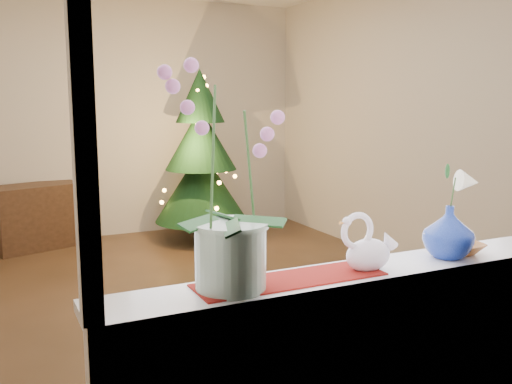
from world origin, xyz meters
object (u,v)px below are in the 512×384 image
blue_vase (449,228)px  paperweight (458,250)px  amber_dish (458,249)px  side_table (36,216)px  swan (369,243)px  orchid_pot (230,178)px  xmas_tree (201,156)px

blue_vase → paperweight: blue_vase is taller
amber_dish → side_table: size_ratio=0.18×
paperweight → amber_dish: (0.04, 0.04, -0.01)m
swan → amber_dish: 0.49m
swan → paperweight: (0.43, -0.02, -0.07)m
blue_vase → amber_dish: size_ratio=1.48×
orchid_pot → paperweight: orchid_pot is taller
orchid_pot → swan: size_ratio=3.03×
amber_dish → xmas_tree: xmas_tree is taller
side_table → xmas_tree: bearing=-32.3°
orchid_pot → blue_vase: orchid_pot is taller
orchid_pot → amber_dish: 1.08m
blue_vase → side_table: size_ratio=0.27×
xmas_tree → swan: bearing=-102.0°
orchid_pot → paperweight: bearing=-2.3°
blue_vase → paperweight: (0.04, -0.02, -0.09)m
blue_vase → xmas_tree: 4.25m
orchid_pot → amber_dish: orchid_pot is taller
amber_dish → xmas_tree: bearing=84.3°
amber_dish → orchid_pot: bearing=-179.7°
paperweight → xmas_tree: bearing=83.8°
paperweight → amber_dish: bearing=44.7°
amber_dish → side_table: amber_dish is taller
xmas_tree → paperweight: bearing=-96.2°
blue_vase → xmas_tree: xmas_tree is taller
side_table → amber_dish: bearing=-93.0°
swan → blue_vase: 0.40m
swan → blue_vase: bearing=13.6°
orchid_pot → paperweight: 1.04m
side_table → blue_vase: bearing=-94.1°
paperweight → amber_dish: 0.06m
swan → side_table: 4.76m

